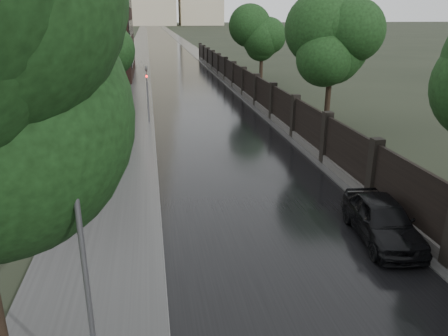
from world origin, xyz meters
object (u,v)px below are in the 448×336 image
(tree_right_b, at_px, (331,53))
(tree_right_c, at_px, (262,38))
(tree_left_far, at_px, (95,43))
(lamp_post, at_px, (88,295))
(traffic_light, at_px, (147,90))
(car_right_near, at_px, (382,220))

(tree_right_b, xyz_separation_m, tree_right_c, (0.00, 18.00, 0.00))
(tree_left_far, relative_size, tree_right_c, 1.05)
(lamp_post, xyz_separation_m, traffic_light, (1.10, 23.49, -0.27))
(traffic_light, bearing_deg, tree_left_far, 126.47)
(tree_right_c, distance_m, lamp_post, 40.67)
(tree_right_b, relative_size, traffic_light, 1.75)
(lamp_post, distance_m, car_right_near, 10.55)
(traffic_light, bearing_deg, tree_right_b, -14.24)
(tree_right_c, bearing_deg, tree_left_far, -147.17)
(car_right_near, bearing_deg, lamp_post, -141.72)
(tree_right_b, relative_size, car_right_near, 1.62)
(tree_right_b, distance_m, lamp_post, 24.33)
(tree_right_c, distance_m, traffic_light, 19.26)
(tree_right_b, bearing_deg, car_right_near, -105.28)
(tree_left_far, relative_size, car_right_near, 1.71)
(lamp_post, relative_size, car_right_near, 1.18)
(tree_right_b, xyz_separation_m, lamp_post, (-12.90, -20.50, -2.28))
(tree_right_c, xyz_separation_m, car_right_near, (-4.10, -33.01, -4.21))
(tree_right_b, distance_m, tree_right_c, 18.00)
(tree_right_c, height_order, lamp_post, tree_right_c)
(tree_left_far, relative_size, lamp_post, 1.45)
(tree_right_c, xyz_separation_m, traffic_light, (-11.80, -15.01, -2.55))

